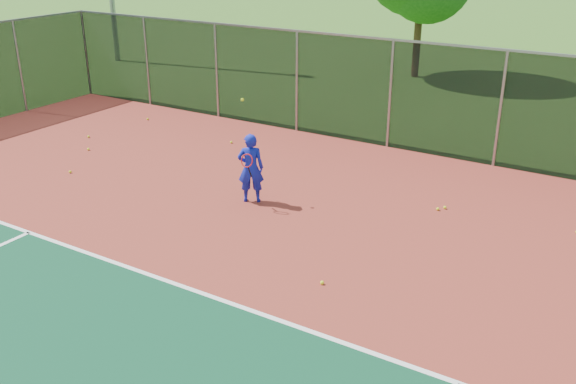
{
  "coord_description": "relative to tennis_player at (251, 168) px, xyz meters",
  "views": [
    {
      "loc": [
        3.67,
        -4.27,
        5.8
      ],
      "look_at": [
        -2.02,
        5.0,
        1.3
      ],
      "focal_mm": 40.0,
      "sensor_mm": 36.0,
      "label": 1
    }
  ],
  "objects": [
    {
      "name": "court_apron",
      "position": [
        4.07,
        -4.75,
        -0.81
      ],
      "size": [
        30.0,
        20.0,
        0.02
      ],
      "primitive_type": "cube",
      "color": "maroon",
      "rests_on": "ground"
    },
    {
      "name": "practice_ball_6",
      "position": [
        -6.62,
        3.7,
        -0.77
      ],
      "size": [
        0.07,
        0.07,
        0.07
      ],
      "primitive_type": "sphere",
      "color": "#D7EE1B",
      "rests_on": "court_apron"
    },
    {
      "name": "tennis_player",
      "position": [
        0.0,
        0.0,
        0.0
      ],
      "size": [
        0.7,
        0.73,
        2.34
      ],
      "color": "#111DA4",
      "rests_on": "court_apron"
    },
    {
      "name": "practice_ball_8",
      "position": [
        3.15,
        -2.4,
        -0.77
      ],
      "size": [
        0.07,
        0.07,
        0.07
      ],
      "primitive_type": "sphere",
      "color": "#D7EE1B",
      "rests_on": "court_apron"
    },
    {
      "name": "practice_ball_4",
      "position": [
        -6.81,
        1.38,
        -0.77
      ],
      "size": [
        0.07,
        0.07,
        0.07
      ],
      "primitive_type": "sphere",
      "color": "#D7EE1B",
      "rests_on": "court_apron"
    },
    {
      "name": "practice_ball_2",
      "position": [
        -5.92,
        0.56,
        -0.77
      ],
      "size": [
        0.07,
        0.07,
        0.07
      ],
      "primitive_type": "sphere",
      "color": "#D7EE1B",
      "rests_on": "court_apron"
    },
    {
      "name": "practice_ball_7",
      "position": [
        -4.94,
        -0.93,
        -0.77
      ],
      "size": [
        0.07,
        0.07,
        0.07
      ],
      "primitive_type": "sphere",
      "color": "#D7EE1B",
      "rests_on": "court_apron"
    },
    {
      "name": "practice_ball_0",
      "position": [
        3.81,
        1.71,
        -0.77
      ],
      "size": [
        0.07,
        0.07,
        0.07
      ],
      "primitive_type": "sphere",
      "color": "#D7EE1B",
      "rests_on": "court_apron"
    },
    {
      "name": "practice_ball_3",
      "position": [
        3.91,
        1.87,
        -0.77
      ],
      "size": [
        0.07,
        0.07,
        0.07
      ],
      "primitive_type": "sphere",
      "color": "#D7EE1B",
      "rests_on": "court_apron"
    },
    {
      "name": "fence_back",
      "position": [
        4.07,
        5.25,
        0.74
      ],
      "size": [
        30.0,
        0.06,
        3.03
      ],
      "color": "black",
      "rests_on": "court_apron"
    },
    {
      "name": "practice_ball_5",
      "position": [
        -2.88,
        3.16,
        -0.77
      ],
      "size": [
        0.07,
        0.07,
        0.07
      ],
      "primitive_type": "sphere",
      "color": "#D7EE1B",
      "rests_on": "court_apron"
    }
  ]
}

